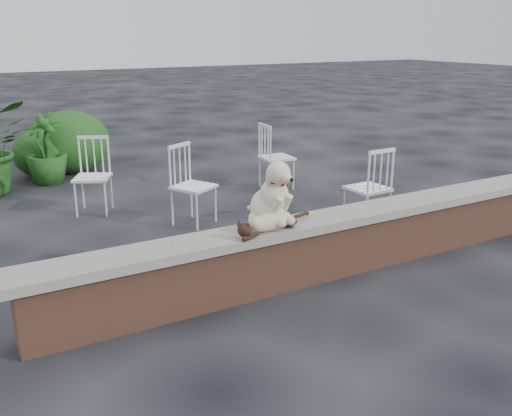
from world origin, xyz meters
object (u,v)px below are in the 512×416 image
chair_b (92,176)px  chair_e (277,156)px  chair_a (193,185)px  potted_plant_b (46,149)px  cat (269,221)px  dog (268,191)px  chair_c (368,187)px

chair_b → chair_e: size_ratio=1.00×
chair_a → potted_plant_b: 3.01m
cat → potted_plant_b: bearing=89.8°
cat → potted_plant_b: (-0.92, 4.83, -0.14)m
chair_b → chair_a: same height
chair_b → potted_plant_b: (-0.22, 1.77, 0.06)m
potted_plant_b → chair_a: bearing=-68.0°
dog → chair_a: bearing=75.3°
chair_c → dog: bearing=22.2°
chair_b → chair_a: (0.91, -1.02, 0.00)m
dog → chair_c: 2.05m
cat → potted_plant_b: potted_plant_b is taller
cat → chair_c: bearing=15.9°
chair_e → chair_a: 1.89m
chair_b → potted_plant_b: bearing=124.3°
chair_e → potted_plant_b: 3.40m
dog → chair_a: 1.94m
chair_c → chair_a: bearing=-33.8°
potted_plant_b → chair_c: bearing=-53.7°
chair_b → chair_c: 3.35m
chair_a → potted_plant_b: potted_plant_b is taller
cat → chair_b: size_ratio=1.08×
cat → chair_a: bearing=73.3°
chair_a → cat: bearing=-123.9°
chair_a → chair_c: (1.71, -1.06, 0.00)m
cat → chair_a: chair_a is taller
chair_e → chair_c: same height
chair_e → cat: bearing=152.3°
cat → chair_c: 2.16m
chair_b → chair_c: size_ratio=1.00×
dog → cat: 0.27m
chair_b → chair_c: bearing=-11.2°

